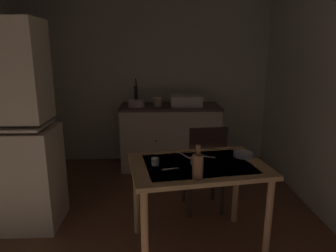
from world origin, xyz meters
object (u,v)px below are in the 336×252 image
at_px(hutch_cabinet, 0,135).
at_px(glass_bottle, 198,166).
at_px(mixing_bowl_counter, 136,103).
at_px(hand_pump, 136,94).
at_px(teacup_cream, 155,161).
at_px(serving_bowl_wide, 243,154).
at_px(sink_basin, 186,100).
at_px(chair_far_side, 205,167).
at_px(dining_table, 198,176).

relative_size(hutch_cabinet, glass_bottle, 7.64).
bearing_deg(mixing_bowl_counter, glass_bottle, -75.26).
distance_m(hand_pump, teacup_cream, 2.04).
relative_size(serving_bowl_wide, glass_bottle, 0.67).
bearing_deg(teacup_cream, glass_bottle, -42.50).
bearing_deg(hand_pump, sink_basin, -3.64).
relative_size(mixing_bowl_counter, chair_far_side, 0.24).
relative_size(hutch_cabinet, teacup_cream, 31.20).
bearing_deg(sink_basin, hutch_cabinet, -141.31).
xyz_separation_m(hand_pump, serving_bowl_wide, (1.05, -1.83, -0.28)).
height_order(hutch_cabinet, chair_far_side, hutch_cabinet).
xyz_separation_m(hutch_cabinet, chair_far_side, (1.96, 0.17, -0.41)).
bearing_deg(chair_far_side, hutch_cabinet, -175.18).
relative_size(chair_far_side, glass_bottle, 3.73).
height_order(dining_table, glass_bottle, glass_bottle).
xyz_separation_m(sink_basin, chair_far_side, (0.07, -1.34, -0.49)).
relative_size(hutch_cabinet, mixing_bowl_counter, 8.60).
height_order(mixing_bowl_counter, teacup_cream, mixing_bowl_counter).
distance_m(sink_basin, dining_table, 1.97).
distance_m(hutch_cabinet, sink_basin, 2.41).
height_order(dining_table, teacup_cream, teacup_cream).
bearing_deg(mixing_bowl_counter, chair_far_side, -58.89).
xyz_separation_m(sink_basin, mixing_bowl_counter, (-0.71, -0.05, -0.03)).
bearing_deg(hutch_cabinet, chair_far_side, 4.82).
height_order(hutch_cabinet, glass_bottle, hutch_cabinet).
relative_size(chair_far_side, teacup_cream, 15.23).
relative_size(hand_pump, glass_bottle, 1.52).
distance_m(serving_bowl_wide, teacup_cream, 0.80).
bearing_deg(mixing_bowl_counter, hand_pump, 93.42).
bearing_deg(mixing_bowl_counter, teacup_cream, -81.99).
bearing_deg(hutch_cabinet, hand_pump, 52.98).
height_order(hutch_cabinet, hand_pump, hutch_cabinet).
bearing_deg(sink_basin, mixing_bowl_counter, -175.95).
height_order(mixing_bowl_counter, glass_bottle, glass_bottle).
height_order(chair_far_side, teacup_cream, chair_far_side).
distance_m(hutch_cabinet, chair_far_side, 2.01).
bearing_deg(dining_table, glass_bottle, -98.82).
relative_size(hand_pump, teacup_cream, 6.21).
distance_m(hand_pump, glass_bottle, 2.37).
distance_m(teacup_cream, glass_bottle, 0.42).
xyz_separation_m(sink_basin, hand_pump, (-0.71, 0.05, 0.09)).
relative_size(hand_pump, mixing_bowl_counter, 1.71).
xyz_separation_m(mixing_bowl_counter, chair_far_side, (0.78, -1.29, -0.45)).
bearing_deg(sink_basin, dining_table, -92.42).
bearing_deg(hutch_cabinet, mixing_bowl_counter, 51.08).
bearing_deg(serving_bowl_wide, hutch_cabinet, 172.97).
bearing_deg(hutch_cabinet, serving_bowl_wide, -7.03).
bearing_deg(glass_bottle, hand_pump, 104.28).
relative_size(hand_pump, serving_bowl_wide, 2.28).
distance_m(hand_pump, mixing_bowl_counter, 0.16).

